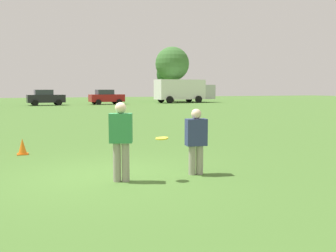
# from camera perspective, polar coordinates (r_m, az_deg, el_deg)

# --- Properties ---
(ground_plane) EXTENTS (154.05, 154.05, 0.00)m
(ground_plane) POSITION_cam_1_polar(r_m,az_deg,el_deg) (8.46, -9.01, -7.60)
(ground_plane) COLOR #47702D
(player_thrower) EXTENTS (0.53, 0.42, 1.66)m
(player_thrower) POSITION_cam_1_polar(r_m,az_deg,el_deg) (7.78, -7.23, -1.72)
(player_thrower) COLOR gray
(player_thrower) RESTS_ON ground
(player_defender) EXTENTS (0.50, 0.33, 1.49)m
(player_defender) POSITION_cam_1_polar(r_m,az_deg,el_deg) (8.40, 4.33, -1.88)
(player_defender) COLOR gray
(player_defender) RESTS_ON ground
(frisbee) EXTENTS (0.27, 0.27, 0.05)m
(frisbee) POSITION_cam_1_polar(r_m,az_deg,el_deg) (7.81, -0.95, -1.90)
(frisbee) COLOR yellow
(traffic_cone) EXTENTS (0.32, 0.32, 0.48)m
(traffic_cone) POSITION_cam_1_polar(r_m,az_deg,el_deg) (11.82, -21.43, -2.99)
(traffic_cone) COLOR #D8590C
(traffic_cone) RESTS_ON ground
(parked_car_mid_right) EXTENTS (4.32, 2.45, 1.82)m
(parked_car_mid_right) POSITION_cam_1_polar(r_m,az_deg,el_deg) (45.78, -18.28, 4.19)
(parked_car_mid_right) COLOR black
(parked_car_mid_right) RESTS_ON ground
(parked_car_near_right) EXTENTS (4.32, 2.45, 1.82)m
(parked_car_near_right) POSITION_cam_1_polar(r_m,az_deg,el_deg) (46.87, -9.46, 4.43)
(parked_car_near_right) COLOR maroon
(parked_car_near_right) RESTS_ON ground
(box_truck) EXTENTS (8.65, 3.40, 3.18)m
(box_truck) POSITION_cam_1_polar(r_m,az_deg,el_deg) (51.90, 2.45, 5.53)
(box_truck) COLOR white
(box_truck) RESTS_ON ground
(tree_far_west_pine) EXTENTS (4.93, 4.93, 8.01)m
(tree_far_west_pine) POSITION_cam_1_polar(r_m,az_deg,el_deg) (54.80, 0.65, 9.48)
(tree_far_west_pine) COLOR brown
(tree_far_west_pine) RESTS_ON ground
(tree_horizon_center) EXTENTS (3.70, 3.70, 6.01)m
(tree_horizon_center) POSITION_cam_1_polar(r_m,az_deg,el_deg) (58.14, 0.07, 7.91)
(tree_horizon_center) COLOR brown
(tree_horizon_center) RESTS_ON ground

